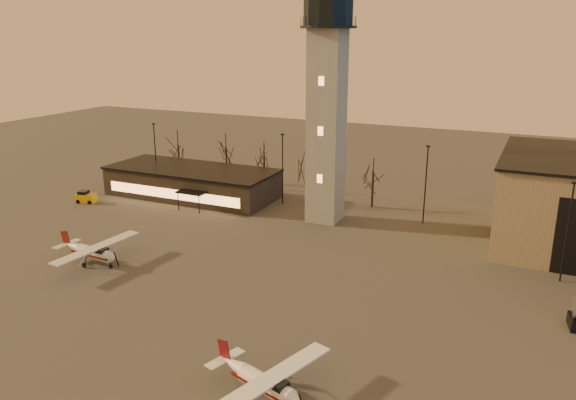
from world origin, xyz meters
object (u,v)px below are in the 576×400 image
(cessna_front, at_px, (268,388))
(cessna_rear, at_px, (95,255))
(terminal, at_px, (192,182))
(control_tower, at_px, (327,94))
(service_cart, at_px, (86,198))

(cessna_front, relative_size, cessna_rear, 0.96)
(terminal, xyz_separation_m, cessna_rear, (5.46, -26.02, -1.13))
(cessna_front, bearing_deg, terminal, 147.45)
(control_tower, height_order, terminal, control_tower)
(service_cart, bearing_deg, cessna_front, -47.69)
(control_tower, height_order, cessna_rear, control_tower)
(control_tower, relative_size, terminal, 1.28)
(terminal, distance_m, cessna_front, 50.61)
(control_tower, xyz_separation_m, cessna_front, (10.35, -36.93, -15.33))
(cessna_rear, bearing_deg, service_cart, 141.26)
(control_tower, xyz_separation_m, service_cart, (-34.05, -7.28, -15.67))
(control_tower, bearing_deg, cessna_front, -74.34)
(control_tower, height_order, cessna_front, control_tower)
(terminal, bearing_deg, service_cart, -142.46)
(cessna_front, height_order, cessna_rear, cessna_rear)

